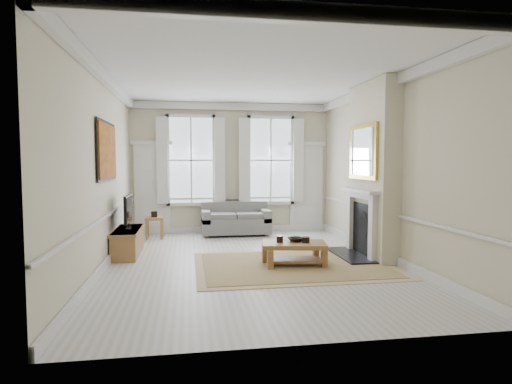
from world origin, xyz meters
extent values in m
plane|color=#B7B5AD|center=(0.00, 0.00, 0.00)|extent=(7.20, 7.20, 0.00)
plane|color=white|center=(0.00, 0.00, 3.40)|extent=(7.20, 7.20, 0.00)
plane|color=beige|center=(0.00, 3.60, 1.70)|extent=(5.20, 0.00, 5.20)
plane|color=beige|center=(-2.60, 0.00, 1.70)|extent=(0.00, 7.20, 7.20)
plane|color=beige|center=(2.60, 0.00, 1.70)|extent=(0.00, 7.20, 7.20)
cube|color=silver|center=(-2.05, 3.56, 1.15)|extent=(0.90, 0.08, 2.30)
cube|color=silver|center=(2.05, 3.56, 1.15)|extent=(0.90, 0.08, 2.30)
cube|color=#BA7320|center=(-2.56, 0.30, 2.05)|extent=(0.05, 1.66, 1.06)
cube|color=beige|center=(2.43, 0.20, 1.70)|extent=(0.35, 1.70, 3.38)
cube|color=black|center=(2.00, 0.20, 0.03)|extent=(0.55, 1.50, 0.05)
cube|color=silver|center=(2.20, -0.35, 0.57)|extent=(0.10, 0.18, 1.15)
cube|color=silver|center=(2.20, 0.75, 0.57)|extent=(0.10, 0.18, 1.15)
cube|color=silver|center=(2.15, 0.20, 1.30)|extent=(0.20, 1.45, 0.06)
cube|color=black|center=(2.25, 0.20, 0.55)|extent=(0.02, 0.92, 1.00)
cube|color=gold|center=(2.21, 0.20, 2.05)|extent=(0.06, 1.26, 1.06)
cube|color=slate|center=(0.05, 3.05, 0.25)|extent=(1.71, 0.83, 0.39)
cube|color=slate|center=(0.05, 3.37, 0.61)|extent=(1.71, 0.20, 0.44)
cube|color=slate|center=(-0.70, 3.05, 0.49)|extent=(0.20, 0.83, 0.30)
cube|color=slate|center=(0.81, 3.05, 0.49)|extent=(0.20, 0.83, 0.30)
cylinder|color=brown|center=(-0.68, 2.75, 0.04)|extent=(0.06, 0.06, 0.08)
cylinder|color=brown|center=(0.79, 3.35, 0.04)|extent=(0.06, 0.06, 0.08)
cube|color=brown|center=(-1.95, 2.85, 0.50)|extent=(0.44, 0.44, 0.06)
cube|color=brown|center=(-2.12, 2.69, 0.23)|extent=(0.05, 0.05, 0.47)
cube|color=brown|center=(-1.79, 2.69, 0.23)|extent=(0.05, 0.05, 0.47)
cube|color=brown|center=(-2.12, 3.02, 0.23)|extent=(0.05, 0.05, 0.47)
cube|color=brown|center=(-1.79, 3.02, 0.23)|extent=(0.05, 0.05, 0.47)
cube|color=#90704A|center=(0.72, -0.34, 0.01)|extent=(3.50, 2.60, 0.02)
cube|color=brown|center=(0.72, -0.34, 0.38)|extent=(1.22, 0.83, 0.08)
cube|color=brown|center=(0.26, -0.57, 0.17)|extent=(0.10, 0.10, 0.34)
cube|color=brown|center=(1.19, -0.57, 0.17)|extent=(0.10, 0.10, 0.34)
cube|color=brown|center=(0.26, -0.11, 0.17)|extent=(0.10, 0.10, 0.34)
cube|color=brown|center=(1.19, -0.11, 0.17)|extent=(0.10, 0.10, 0.34)
cylinder|color=black|center=(0.47, -0.29, 0.48)|extent=(0.12, 0.12, 0.12)
cylinder|color=black|center=(0.92, -0.39, 0.47)|extent=(0.14, 0.14, 0.10)
imported|color=black|center=(0.77, -0.24, 0.46)|extent=(0.34, 0.34, 0.07)
cube|color=brown|center=(-2.34, 1.07, 0.26)|extent=(0.47, 1.46, 0.52)
cube|color=black|center=(-2.32, 1.07, 0.54)|extent=(0.08, 0.30, 0.03)
cube|color=black|center=(-2.32, 1.07, 0.93)|extent=(0.05, 0.90, 0.55)
cube|color=black|center=(-2.29, 1.07, 0.93)|extent=(0.01, 0.83, 0.50)
camera|label=1|loc=(-1.14, -7.68, 1.85)|focal=30.00mm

